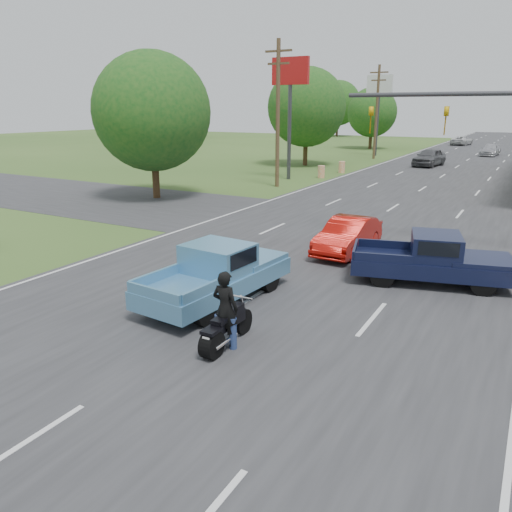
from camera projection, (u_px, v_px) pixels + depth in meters
The scene contains 23 objects.
ground at pixel (25, 444), 8.46m from camera, with size 200.00×200.00×0.00m, color #365522.
main_road at pixel (443, 176), 41.87m from camera, with size 15.00×180.00×0.02m, color #2D2D30.
cross_road at pixel (360, 229), 23.49m from camera, with size 120.00×10.00×0.02m, color #2D2D30.
utility_pole_5 at pixel (278, 111), 34.80m from camera, with size 2.00×0.28×10.00m.
utility_pole_6 at pixel (377, 110), 54.86m from camera, with size 2.00×0.28×10.00m.
tree_0 at pixel (152, 112), 30.25m from camera, with size 7.14×7.14×8.84m.
tree_1 at pixel (307, 107), 48.31m from camera, with size 7.56×7.56×9.36m.
tree_2 at pixel (372, 112), 68.87m from camera, with size 6.72×6.72×8.32m.
tree_4 at pixel (177, 101), 95.04m from camera, with size 9.24×9.24×11.44m.
tree_6 at pixel (338, 103), 100.08m from camera, with size 8.82×8.82×10.92m.
barrel_2 at pixel (321, 172), 40.72m from camera, with size 0.56×0.56×1.00m, color orange.
barrel_3 at pixel (342, 167), 43.92m from camera, with size 0.56×0.56×1.00m, color orange.
pole_sign_left_near at pixel (290, 85), 38.09m from camera, with size 3.00×0.35×9.20m.
pole_sign_left_far at pixel (379, 93), 58.14m from camera, with size 3.00×0.35×9.20m.
signal_mast at pixel (510, 127), 18.55m from camera, with size 9.12×0.40×7.00m.
red_convertible at pixel (348, 236), 19.48m from camera, with size 1.45×4.15×1.37m, color #AC0E07.
motorcycle at pixel (225, 330), 11.70m from camera, with size 0.65×2.11×1.07m.
rider at pixel (225, 312), 11.63m from camera, with size 0.66×0.43×1.81m, color black.
blue_pickup at pixel (219, 272), 14.62m from camera, with size 2.42×5.30×1.71m.
navy_pickup at pixel (435, 259), 16.01m from camera, with size 5.27×3.08×1.64m.
distant_car_grey at pixel (429, 157), 48.81m from camera, with size 2.03×5.05×1.72m, color #4E4F53.
distant_car_silver at pixel (490, 150), 59.61m from camera, with size 1.86×4.58×1.33m, color #B1B1B6.
distant_car_white at pixel (462, 141), 76.83m from camera, with size 2.30×4.98×1.38m, color silver.
Camera 1 is at (6.95, -4.35, 5.47)m, focal length 35.00 mm.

